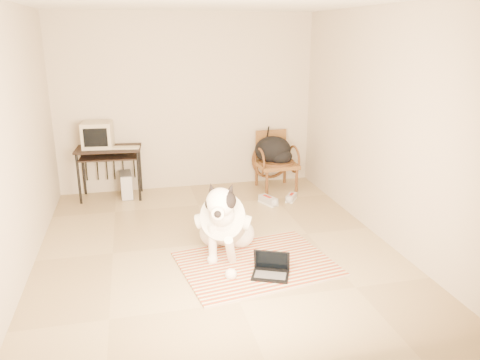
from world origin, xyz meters
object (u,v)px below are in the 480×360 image
object	(u,v)px
laptop	(271,269)
computer_desk	(109,155)
rattan_chair	(275,160)
backpack	(274,151)
crt_monitor	(98,135)
dog	(225,222)
pc_tower	(126,185)

from	to	relation	value
laptop	computer_desk	distance (m)	3.35
rattan_chair	backpack	bearing A→B (deg)	-174.49
crt_monitor	laptop	bearing A→B (deg)	-58.67
rattan_chair	backpack	distance (m)	0.16
rattan_chair	crt_monitor	bearing A→B (deg)	176.47
dog	laptop	world-z (taller)	dog
laptop	pc_tower	world-z (taller)	pc_tower
rattan_chair	backpack	xyz separation A→B (m)	(-0.02, -0.00, 0.16)
dog	laptop	bearing A→B (deg)	-60.12
dog	crt_monitor	size ratio (longest dim) A/B	2.91
laptop	backpack	distance (m)	2.94
laptop	backpack	xyz separation A→B (m)	(0.88, 2.76, 0.53)
pc_tower	backpack	world-z (taller)	backpack
pc_tower	backpack	size ratio (longest dim) A/B	0.71
crt_monitor	backpack	world-z (taller)	crt_monitor
laptop	pc_tower	distance (m)	3.19
pc_tower	rattan_chair	world-z (taller)	rattan_chair
backpack	pc_tower	bearing A→B (deg)	177.57
dog	backpack	world-z (taller)	dog
laptop	pc_tower	bearing A→B (deg)	116.55
pc_tower	rattan_chair	size ratio (longest dim) A/B	0.46
computer_desk	crt_monitor	xyz separation A→B (m)	(-0.14, 0.06, 0.30)
laptop	backpack	world-z (taller)	backpack
computer_desk	pc_tower	bearing A→B (deg)	-2.18
dog	laptop	size ratio (longest dim) A/B	2.98
crt_monitor	dog	bearing A→B (deg)	-58.29
laptop	computer_desk	size ratio (longest dim) A/B	0.46
computer_desk	pc_tower	xyz separation A→B (m)	(0.22, -0.01, -0.48)
laptop	backpack	size ratio (longest dim) A/B	0.77
dog	pc_tower	xyz separation A→B (m)	(-1.07, 2.24, -0.19)
pc_tower	dog	bearing A→B (deg)	-64.41
computer_desk	pc_tower	distance (m)	0.53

